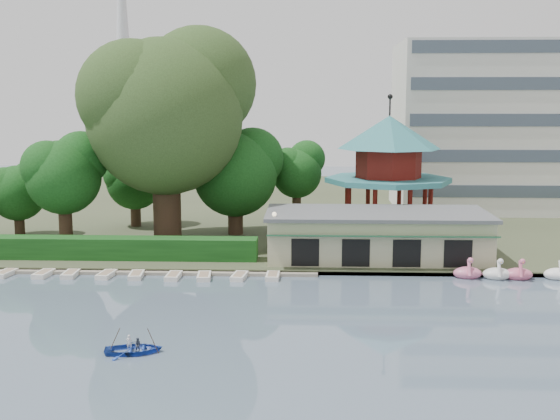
# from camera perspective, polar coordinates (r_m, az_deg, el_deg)

# --- Properties ---
(ground_plane) EXTENTS (220.00, 220.00, 0.00)m
(ground_plane) POSITION_cam_1_polar(r_m,az_deg,el_deg) (39.02, -4.10, -11.36)
(ground_plane) COLOR slate
(ground_plane) RESTS_ON ground
(shore) EXTENTS (220.00, 70.00, 0.40)m
(shore) POSITION_cam_1_polar(r_m,az_deg,el_deg) (89.47, -0.39, 0.30)
(shore) COLOR #424930
(shore) RESTS_ON ground
(embankment) EXTENTS (220.00, 0.60, 0.30)m
(embankment) POSITION_cam_1_polar(r_m,az_deg,el_deg) (55.47, -2.10, -5.06)
(embankment) COLOR gray
(embankment) RESTS_ON ground
(dock) EXTENTS (34.00, 1.60, 0.24)m
(dock) POSITION_cam_1_polar(r_m,az_deg,el_deg) (57.55, -14.15, -4.84)
(dock) COLOR gray
(dock) RESTS_ON ground
(boathouse) EXTENTS (18.60, 9.39, 3.90)m
(boathouse) POSITION_cam_1_polar(r_m,az_deg,el_deg) (59.68, 7.86, -1.96)
(boathouse) COLOR #BAB78E
(boathouse) RESTS_ON shore
(pavilion) EXTENTS (12.40, 12.40, 13.50)m
(pavilion) POSITION_cam_1_polar(r_m,az_deg,el_deg) (69.08, 8.82, 3.76)
(pavilion) COLOR #BAB78E
(pavilion) RESTS_ON shore
(office_building) EXTENTS (38.00, 18.00, 20.00)m
(office_building) POSITION_cam_1_polar(r_m,az_deg,el_deg) (90.07, 20.86, 5.88)
(office_building) COLOR silver
(office_building) RESTS_ON shore
(broadcast_tower) EXTENTS (8.00, 8.00, 96.00)m
(broadcast_tower) POSITION_cam_1_polar(r_m,az_deg,el_deg) (183.50, -12.70, 15.03)
(broadcast_tower) COLOR silver
(broadcast_tower) RESTS_ON ground
(hedge) EXTENTS (30.00, 2.00, 1.80)m
(hedge) POSITION_cam_1_polar(r_m,az_deg,el_deg) (61.26, -16.02, -2.96)
(hedge) COLOR #174C18
(hedge) RESTS_ON shore
(lamp_post) EXTENTS (0.36, 0.36, 4.28)m
(lamp_post) POSITION_cam_1_polar(r_m,az_deg,el_deg) (56.36, -0.47, -1.51)
(lamp_post) COLOR black
(lamp_post) RESTS_ON shore
(big_tree) EXTENTS (15.84, 14.76, 20.08)m
(big_tree) POSITION_cam_1_polar(r_m,az_deg,el_deg) (65.92, -9.15, 8.37)
(big_tree) COLOR #3A281C
(big_tree) RESTS_ON shore
(small_trees) EXTENTS (39.15, 16.50, 10.51)m
(small_trees) POSITION_cam_1_polar(r_m,az_deg,el_deg) (69.73, -11.65, 2.80)
(small_trees) COLOR #3A281C
(small_trees) RESTS_ON shore
(swan_boats) EXTENTS (15.58, 2.14, 1.92)m
(swan_boats) POSITION_cam_1_polar(r_m,az_deg,el_deg) (57.68, 21.28, -4.87)
(swan_boats) COLOR pink
(swan_boats) RESTS_ON ground
(moored_rowboats) EXTENTS (29.66, 2.75, 0.36)m
(moored_rowboats) POSITION_cam_1_polar(r_m,az_deg,el_deg) (56.50, -15.27, -5.08)
(moored_rowboats) COLOR white
(moored_rowboats) RESTS_ON ground
(rowboat_with_passengers) EXTENTS (4.81, 3.82, 2.01)m
(rowboat_with_passengers) POSITION_cam_1_polar(r_m,az_deg,el_deg) (39.29, -11.81, -10.69)
(rowboat_with_passengers) COLOR #2346AC
(rowboat_with_passengers) RESTS_ON ground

